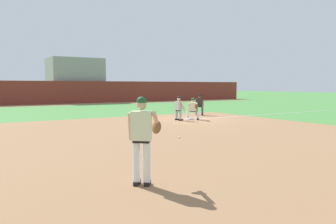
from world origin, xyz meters
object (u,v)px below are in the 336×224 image
(baseball, at_px, (179,137))
(umpire, at_px, (199,104))
(first_baseman, at_px, (193,108))
(first_base_bag, at_px, (189,119))
(baserunner, at_px, (179,107))
(pitcher, at_px, (143,135))

(baseball, height_order, umpire, umpire)
(baseball, relative_size, first_baseman, 0.06)
(umpire, bearing_deg, first_base_bag, -137.96)
(first_base_bag, relative_size, baserunner, 0.26)
(umpire, bearing_deg, first_baseman, -133.74)
(baserunner, bearing_deg, baseball, -122.74)
(baseball, distance_m, first_baseman, 7.18)
(first_base_bag, xyz_separation_m, umpire, (2.38, 2.14, 0.75))
(pitcher, xyz_separation_m, first_baseman, (8.57, 10.27, -0.33))
(first_base_bag, relative_size, pitcher, 0.20)
(pitcher, distance_m, first_baseman, 13.38)
(pitcher, distance_m, umpire, 16.43)
(baserunner, relative_size, umpire, 1.00)
(pitcher, bearing_deg, umpire, 49.42)
(baseball, height_order, baserunner, baserunner)
(first_base_bag, relative_size, first_baseman, 0.28)
(first_base_bag, bearing_deg, baseball, -127.86)
(baseball, distance_m, baserunner, 6.62)
(first_baseman, distance_m, umpire, 3.06)
(first_base_bag, height_order, baseball, first_base_bag)
(pitcher, relative_size, first_baseman, 1.39)
(first_base_bag, distance_m, first_baseman, 0.74)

